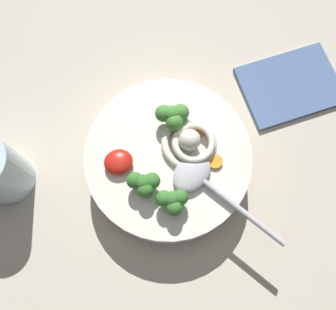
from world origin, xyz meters
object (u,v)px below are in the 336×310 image
object	(u,v)px
soup_bowl	(168,161)
noodle_pile	(190,142)
soup_spoon	(200,178)
folded_napkin	(290,85)

from	to	relation	value
soup_bowl	noodle_pile	world-z (taller)	noodle_pile
soup_bowl	noodle_pile	distance (cm)	5.13
noodle_pile	soup_spoon	size ratio (longest dim) A/B	0.53
noodle_pile	folded_napkin	bearing A→B (deg)	20.02
soup_spoon	folded_napkin	distance (cm)	23.74
soup_spoon	folded_napkin	bearing A→B (deg)	86.50
soup_bowl	noodle_pile	bearing A→B (deg)	10.43
noodle_pile	soup_spoon	world-z (taller)	noodle_pile
soup_bowl	folded_napkin	bearing A→B (deg)	18.67
noodle_pile	folded_napkin	distance (cm)	21.53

